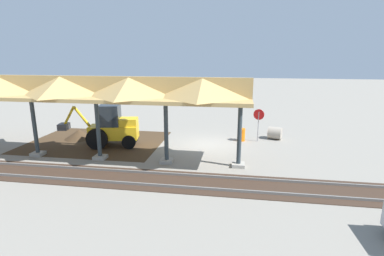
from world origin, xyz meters
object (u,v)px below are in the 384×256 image
at_px(stop_sign, 259,118).
at_px(concrete_pipe, 275,133).
at_px(backhoe, 111,128).
at_px(traffic_barrel, 241,135).

relative_size(stop_sign, concrete_pipe, 2.03).
distance_m(backhoe, concrete_pipe, 11.67).
xyz_separation_m(stop_sign, traffic_barrel, (1.17, 0.04, -1.23)).
distance_m(concrete_pipe, traffic_barrel, 2.59).
height_order(stop_sign, backhoe, backhoe).
distance_m(backhoe, traffic_barrel, 9.09).
xyz_separation_m(backhoe, traffic_barrel, (-8.66, -2.63, -0.82)).
xyz_separation_m(backhoe, concrete_pipe, (-11.11, -3.47, -0.82)).
height_order(stop_sign, concrete_pipe, stop_sign).
xyz_separation_m(concrete_pipe, traffic_barrel, (2.45, 0.84, 0.00)).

